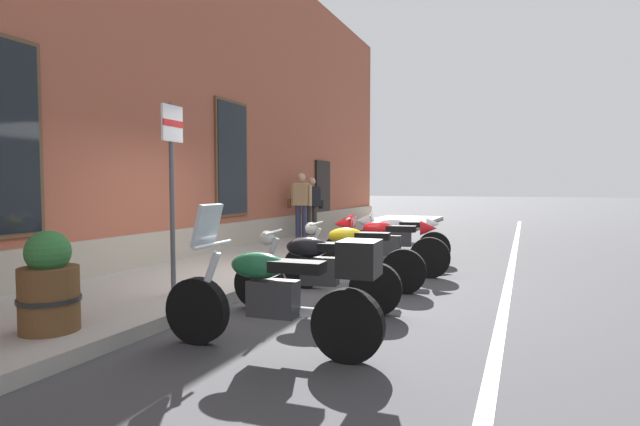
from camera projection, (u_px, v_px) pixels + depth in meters
name	position (u px, v px, depth m)	size (l,w,h in m)	color
ground_plane	(280.00, 285.00, 7.41)	(140.00, 140.00, 0.00)	#38383A
sidewalk	(210.00, 274.00, 7.90)	(31.78, 2.55, 0.15)	gray
lane_stripe	(505.00, 304.00, 6.17)	(31.78, 0.12, 0.01)	silver
brick_pub_facade	(17.00, 79.00, 9.43)	(25.78, 6.43, 7.16)	brown
motorcycle_green_touring	(280.00, 292.00, 4.32)	(0.62, 2.12, 1.33)	black
motorcycle_black_naked	(314.00, 272.00, 5.79)	(0.66, 2.02, 0.96)	black
motorcycle_yellow_naked	(352.00, 257.00, 6.96)	(0.63, 2.06, 0.97)	black
motorcycle_red_sport	(379.00, 242.00, 8.17)	(0.62, 2.16, 1.03)	black
motorcycle_white_sport	(393.00, 235.00, 9.51)	(0.66, 2.01, 1.00)	black
pedestrian_tan_coat	(301.00, 201.00, 12.94)	(0.24, 0.66, 1.70)	#2D3351
pedestrian_dark_jacket	(312.00, 203.00, 13.61)	(0.59, 0.44, 1.59)	#38332D
parking_sign	(172.00, 171.00, 5.95)	(0.36, 0.07, 2.36)	#4C4C51
barrel_planter	(49.00, 287.00, 4.51)	(0.55, 0.55, 0.94)	brown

